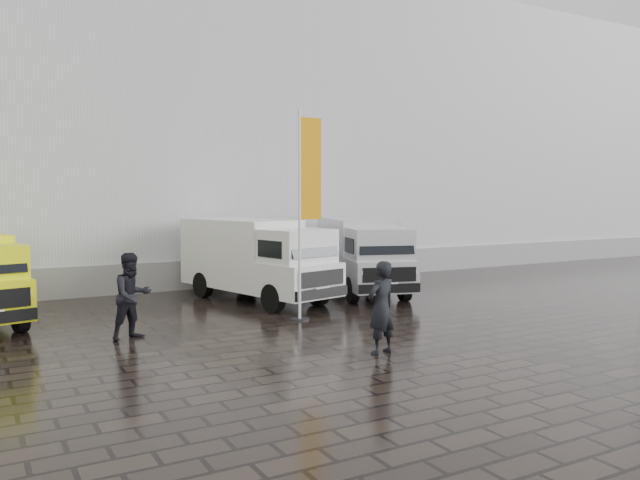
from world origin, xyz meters
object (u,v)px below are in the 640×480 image
object	(u,v)px
van_white	(257,261)
flagpole	(306,202)
van_silver	(362,256)
person_front	(381,307)
wheelie_bin	(337,267)
person_tent	(132,296)

from	to	relation	value
van_white	flagpole	world-z (taller)	flagpole
van_white	van_silver	size ratio (longest dim) A/B	1.02
van_silver	flagpole	distance (m)	5.13
person_front	wheelie_bin	bearing A→B (deg)	-127.80
person_tent	van_silver	bearing A→B (deg)	0.65
wheelie_bin	person_front	distance (m)	11.04
van_white	van_silver	bearing A→B (deg)	-17.21
van_silver	person_front	xyz separation A→B (m)	(-4.06, -6.90, -0.27)
van_silver	flagpole	size ratio (longest dim) A/B	1.04
person_front	person_tent	size ratio (longest dim) A/B	0.98
van_silver	person_front	world-z (taller)	van_silver
van_silver	person_tent	xyz separation A→B (m)	(-8.18, -3.07, -0.25)
van_silver	person_tent	world-z (taller)	van_silver
van_white	wheelie_bin	distance (m)	5.33
van_silver	wheelie_bin	xyz separation A→B (m)	(0.81, 3.00, -0.70)
van_silver	wheelie_bin	world-z (taller)	van_silver
person_front	person_tent	bearing A→B (deg)	-54.55
van_white	flagpole	size ratio (longest dim) A/B	1.06
van_silver	person_tent	bearing A→B (deg)	-142.17
flagpole	person_front	bearing A→B (deg)	-94.95
van_silver	person_tent	size ratio (longest dim) A/B	2.89
wheelie_bin	van_white	bearing A→B (deg)	-131.54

